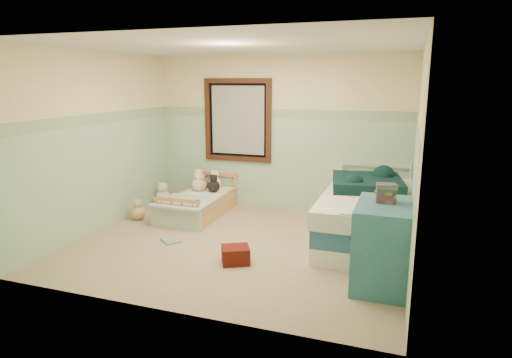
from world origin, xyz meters
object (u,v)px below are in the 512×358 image
(plush_floor_cream, at_px, (163,198))
(red_pillow, at_px, (236,255))
(plush_floor_tan, at_px, (138,213))
(toddler_bed_frame, at_px, (199,208))
(floor_book, at_px, (171,240))
(twin_bed_frame, at_px, (366,233))
(dresser, at_px, (382,245))

(plush_floor_cream, bearing_deg, red_pillow, -41.85)
(plush_floor_tan, distance_m, red_pillow, 2.28)
(plush_floor_cream, relative_size, red_pillow, 0.86)
(plush_floor_cream, height_order, plush_floor_tan, plush_floor_cream)
(plush_floor_tan, bearing_deg, plush_floor_cream, 93.10)
(toddler_bed_frame, relative_size, plush_floor_cream, 5.50)
(toddler_bed_frame, height_order, floor_book, toddler_bed_frame)
(twin_bed_frame, bearing_deg, toddler_bed_frame, 172.00)
(plush_floor_tan, bearing_deg, dresser, -16.03)
(twin_bed_frame, height_order, dresser, dresser)
(plush_floor_tan, height_order, dresser, dresser)
(plush_floor_tan, relative_size, twin_bed_frame, 0.10)
(toddler_bed_frame, relative_size, floor_book, 5.52)
(dresser, relative_size, red_pillow, 2.77)
(plush_floor_tan, distance_m, dresser, 3.83)
(plush_floor_cream, distance_m, plush_floor_tan, 0.82)
(plush_floor_tan, xyz_separation_m, floor_book, (0.95, -0.66, -0.10))
(plush_floor_cream, bearing_deg, twin_bed_frame, -10.22)
(toddler_bed_frame, distance_m, plush_floor_cream, 0.85)
(dresser, bearing_deg, plush_floor_tan, 163.97)
(toddler_bed_frame, height_order, plush_floor_cream, plush_floor_cream)
(toddler_bed_frame, xyz_separation_m, floor_book, (0.19, -1.23, -0.08))
(dresser, bearing_deg, floor_book, 171.81)
(twin_bed_frame, relative_size, red_pillow, 6.81)
(plush_floor_tan, height_order, twin_bed_frame, same)
(floor_book, bearing_deg, toddler_bed_frame, 136.62)
(red_pillow, xyz_separation_m, floor_book, (-1.08, 0.38, -0.09))
(plush_floor_tan, xyz_separation_m, red_pillow, (2.03, -1.04, -0.01))
(plush_floor_tan, distance_m, floor_book, 1.16)
(toddler_bed_frame, height_order, dresser, dresser)
(plush_floor_tan, relative_size, dresser, 0.25)
(twin_bed_frame, relative_size, dresser, 2.46)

